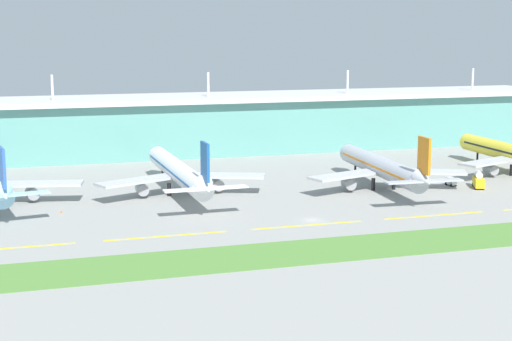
# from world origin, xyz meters

# --- Properties ---
(ground_plane) EXTENTS (600.00, 600.00, 0.00)m
(ground_plane) POSITION_xyz_m (0.00, 0.00, 0.00)
(ground_plane) COLOR gray
(terminal_building) EXTENTS (288.00, 34.00, 30.82)m
(terminal_building) POSITION_xyz_m (-0.00, 113.38, 11.11)
(terminal_building) COLOR #5B9E93
(terminal_building) RESTS_ON ground
(airliner_near_middle) EXTENTS (48.79, 69.41, 18.90)m
(airliner_near_middle) POSITION_xyz_m (-25.05, 40.11, 6.46)
(airliner_near_middle) COLOR white
(airliner_near_middle) RESTS_ON ground
(airliner_far_middle) EXTENTS (48.72, 63.49, 18.90)m
(airliner_far_middle) POSITION_xyz_m (33.20, 29.93, 6.45)
(airliner_far_middle) COLOR #ADB2BC
(airliner_far_middle) RESTS_ON ground
(taxiway_stripe_west) EXTENTS (28.00, 0.70, 0.04)m
(taxiway_stripe_west) POSITION_xyz_m (-71.00, -4.22, 0.02)
(taxiway_stripe_west) COLOR yellow
(taxiway_stripe_west) RESTS_ON ground
(taxiway_stripe_mid_west) EXTENTS (28.00, 0.70, 0.04)m
(taxiway_stripe_mid_west) POSITION_xyz_m (-37.00, -4.22, 0.02)
(taxiway_stripe_mid_west) COLOR yellow
(taxiway_stripe_mid_west) RESTS_ON ground
(taxiway_stripe_centre) EXTENTS (28.00, 0.70, 0.04)m
(taxiway_stripe_centre) POSITION_xyz_m (-3.00, -4.22, 0.02)
(taxiway_stripe_centre) COLOR yellow
(taxiway_stripe_centre) RESTS_ON ground
(taxiway_stripe_mid_east) EXTENTS (28.00, 0.70, 0.04)m
(taxiway_stripe_mid_east) POSITION_xyz_m (31.00, -4.22, 0.02)
(taxiway_stripe_mid_east) COLOR yellow
(taxiway_stripe_mid_east) RESTS_ON ground
(grass_verge) EXTENTS (300.00, 18.00, 0.10)m
(grass_verge) POSITION_xyz_m (0.00, -25.29, 0.05)
(grass_verge) COLOR #518438
(grass_verge) RESTS_ON ground
(baggage_cart) EXTENTS (2.28, 3.75, 2.48)m
(baggage_cart) POSITION_xyz_m (55.35, 28.29, 1.26)
(baggage_cart) COLOR silver
(baggage_cart) RESTS_ON ground
(fuel_truck) EXTENTS (5.36, 7.63, 4.95)m
(fuel_truck) POSITION_xyz_m (61.42, 23.19, 2.26)
(fuel_truck) COLOR gold
(fuel_truck) RESTS_ON ground
(safety_cone_nose_front) EXTENTS (0.56, 0.56, 0.70)m
(safety_cone_nose_front) POSITION_xyz_m (-58.40, 26.09, 0.35)
(safety_cone_nose_front) COLOR orange
(safety_cone_nose_front) RESTS_ON ground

